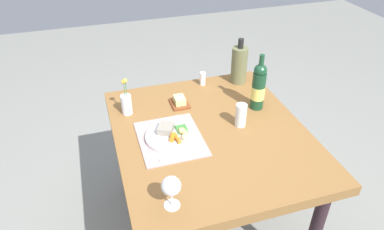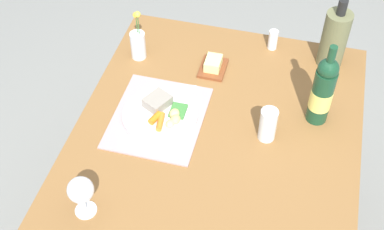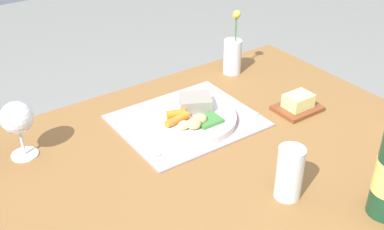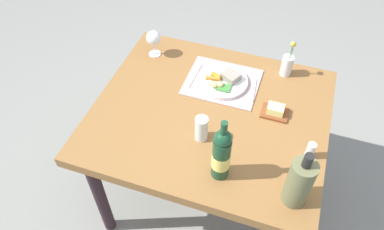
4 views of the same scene
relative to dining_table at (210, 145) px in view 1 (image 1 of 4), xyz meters
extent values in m
plane|color=gray|center=(0.00, 0.00, -0.69)|extent=(8.00, 8.00, 0.00)
cube|color=brown|center=(0.00, 0.00, 0.06)|extent=(1.14, 1.00, 0.06)
cylinder|color=#2D1D23|center=(-0.48, -0.41, -0.33)|extent=(0.07, 0.07, 0.72)
cylinder|color=#2D1D23|center=(-0.48, 0.41, -0.33)|extent=(0.07, 0.07, 0.72)
cube|color=#AA918F|center=(0.00, -0.22, 0.09)|extent=(0.38, 0.32, 0.01)
cylinder|color=silver|center=(0.00, -0.21, 0.11)|extent=(0.27, 0.27, 0.02)
cube|color=gray|center=(-0.04, -0.23, 0.14)|extent=(0.11, 0.11, 0.04)
cylinder|color=orange|center=(0.04, -0.22, 0.13)|extent=(0.06, 0.04, 0.02)
cylinder|color=orange|center=(0.05, -0.20, 0.13)|extent=(0.08, 0.03, 0.02)
ellipsoid|color=#DCC378|center=(0.00, -0.16, 0.13)|extent=(0.04, 0.04, 0.03)
ellipsoid|color=tan|center=(0.03, -0.15, 0.13)|extent=(0.04, 0.04, 0.03)
ellipsoid|color=#CBC380|center=(0.05, -0.16, 0.13)|extent=(0.04, 0.03, 0.02)
cube|color=#3E8138|center=(-0.02, -0.15, 0.12)|extent=(0.07, 0.06, 0.01)
cube|color=silver|center=(-0.17, -0.21, 0.10)|extent=(0.03, 0.17, 0.00)
cube|color=silver|center=(0.16, -0.21, 0.10)|extent=(0.03, 0.20, 0.00)
cube|color=brown|center=(-0.30, -0.09, 0.10)|extent=(0.13, 0.10, 0.01)
cube|color=#E6E88C|center=(-0.30, -0.09, 0.12)|extent=(0.08, 0.06, 0.04)
cylinder|color=#184228|center=(-0.14, 0.33, 0.20)|extent=(0.08, 0.08, 0.22)
sphere|color=#184228|center=(-0.14, 0.33, 0.33)|extent=(0.07, 0.07, 0.07)
cylinder|color=#184228|center=(-0.14, 0.33, 0.38)|extent=(0.03, 0.03, 0.09)
cylinder|color=#EDDD68|center=(-0.14, 0.33, 0.19)|extent=(0.08, 0.08, 0.08)
cylinder|color=silver|center=(-0.30, -0.39, 0.15)|extent=(0.06, 0.06, 0.12)
cylinder|color=#3F7233|center=(-0.31, -0.40, 0.19)|extent=(0.00, 0.00, 0.20)
sphere|color=yellow|center=(-0.31, -0.40, 0.29)|extent=(0.02, 0.02, 0.02)
cylinder|color=#3F7233|center=(-0.31, -0.39, 0.19)|extent=(0.00, 0.00, 0.21)
sphere|color=gold|center=(-0.31, -0.39, 0.30)|extent=(0.02, 0.02, 0.02)
cylinder|color=white|center=(0.43, -0.32, 0.09)|extent=(0.07, 0.07, 0.00)
cylinder|color=white|center=(0.43, -0.32, 0.13)|extent=(0.01, 0.01, 0.07)
sphere|color=white|center=(0.43, -0.32, 0.20)|extent=(0.08, 0.08, 0.08)
cylinder|color=silver|center=(-0.01, 0.17, 0.16)|extent=(0.06, 0.06, 0.13)
cylinder|color=#ADD2CF|center=(-0.01, 0.17, 0.13)|extent=(0.06, 0.06, 0.07)
cylinder|color=#666843|center=(-0.46, 0.35, 0.21)|extent=(0.10, 0.10, 0.24)
cylinder|color=black|center=(-0.46, 0.35, 0.36)|extent=(0.04, 0.04, 0.06)
cylinder|color=white|center=(-0.49, 0.12, 0.13)|extent=(0.04, 0.04, 0.09)
camera|label=1|loc=(1.41, -0.54, 1.23)|focal=33.35mm
camera|label=2|loc=(1.20, 0.22, 1.49)|focal=48.99mm
camera|label=3|loc=(0.65, 0.74, 0.82)|focal=45.34mm
camera|label=4|loc=(-0.31, 1.20, 1.45)|focal=34.82mm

